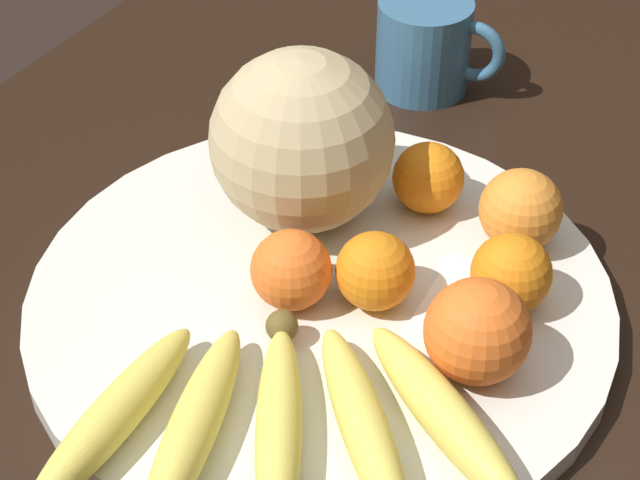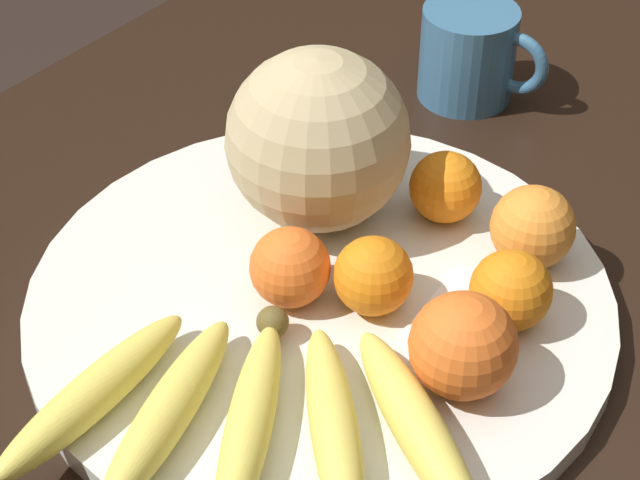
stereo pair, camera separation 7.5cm
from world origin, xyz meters
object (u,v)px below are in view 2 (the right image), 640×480
(orange_front_left, at_px, (373,276))
(ceramic_mug, at_px, (470,54))
(produce_tag, at_px, (450,311))
(kitchen_table, at_px, (341,404))
(banana_bunch, at_px, (254,415))
(orange_top_small, at_px, (290,267))
(orange_back_left, at_px, (463,346))
(orange_mid_center, at_px, (445,187))
(orange_front_right, at_px, (533,227))
(fruit_bowl, at_px, (320,300))
(orange_back_right, at_px, (511,291))
(melon, at_px, (318,140))

(orange_front_left, height_order, ceramic_mug, ceramic_mug)
(produce_tag, bearing_deg, kitchen_table, 102.74)
(kitchen_table, height_order, banana_bunch, banana_bunch)
(orange_top_small, bearing_deg, ceramic_mug, 8.98)
(orange_front_left, distance_m, orange_back_left, 0.09)
(kitchen_table, distance_m, orange_mid_center, 0.20)
(orange_front_left, distance_m, orange_front_right, 0.13)
(orange_back_left, relative_size, orange_top_small, 1.23)
(banana_bunch, xyz_separation_m, ceramic_mug, (0.45, 0.11, 0.01))
(fruit_bowl, xyz_separation_m, orange_front_left, (0.01, -0.04, 0.04))
(fruit_bowl, xyz_separation_m, produce_tag, (0.04, -0.09, 0.01))
(banana_bunch, distance_m, produce_tag, 0.17)
(fruit_bowl, distance_m, produce_tag, 0.10)
(orange_front_left, xyz_separation_m, orange_back_left, (-0.03, -0.09, 0.01))
(orange_top_small, bearing_deg, orange_mid_center, -14.41)
(orange_mid_center, xyz_separation_m, ceramic_mug, (0.19, 0.09, -0.00))
(orange_front_right, bearing_deg, orange_back_left, -170.12)
(orange_back_right, height_order, ceramic_mug, ceramic_mug)
(banana_bunch, height_order, ceramic_mug, ceramic_mug)
(orange_front_right, distance_m, produce_tag, 0.09)
(kitchen_table, relative_size, orange_top_small, 20.73)
(banana_bunch, relative_size, orange_top_small, 4.77)
(ceramic_mug, bearing_deg, orange_top_small, -171.02)
(ceramic_mug, bearing_deg, orange_mid_center, -154.24)
(banana_bunch, distance_m, orange_top_small, 0.13)
(orange_front_right, bearing_deg, orange_top_small, 140.36)
(kitchen_table, bearing_deg, orange_back_left, -104.91)
(kitchen_table, relative_size, melon, 8.59)
(kitchen_table, distance_m, produce_tag, 0.16)
(orange_mid_center, relative_size, orange_back_left, 0.79)
(kitchen_table, height_order, produce_tag, produce_tag)
(banana_bunch, xyz_separation_m, produce_tag, (0.17, -0.04, -0.01))
(fruit_bowl, bearing_deg, orange_front_right, -39.88)
(orange_back_left, distance_m, ceramic_mug, 0.38)
(kitchen_table, bearing_deg, orange_front_left, -100.32)
(orange_mid_center, bearing_deg, orange_front_left, -173.13)
(orange_back_right, relative_size, produce_tag, 0.63)
(fruit_bowl, bearing_deg, orange_back_right, -65.29)
(orange_back_left, distance_m, produce_tag, 0.08)
(ceramic_mug, bearing_deg, orange_front_left, -161.07)
(orange_front_left, height_order, orange_back_left, orange_back_left)
(orange_front_right, relative_size, orange_back_right, 1.09)
(melon, distance_m, orange_back_left, 0.21)
(orange_back_right, bearing_deg, banana_bunch, 157.19)
(fruit_bowl, height_order, melon, melon)
(orange_back_right, bearing_deg, orange_front_left, 117.98)
(kitchen_table, relative_size, produce_tag, 13.11)
(orange_mid_center, height_order, orange_top_small, orange_top_small)
(orange_front_left, relative_size, orange_back_right, 0.99)
(fruit_bowl, xyz_separation_m, banana_bunch, (-0.13, -0.05, 0.02))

